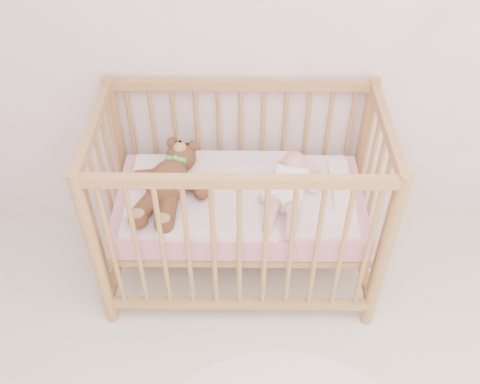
# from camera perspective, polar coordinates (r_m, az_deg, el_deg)

# --- Properties ---
(wall_back) EXTENTS (4.00, 0.02, 2.70)m
(wall_back) POSITION_cam_1_polar(r_m,az_deg,el_deg) (2.53, 5.99, 19.38)
(wall_back) COLOR white
(wall_back) RESTS_ON floor
(crib) EXTENTS (1.36, 0.76, 1.00)m
(crib) POSITION_cam_1_polar(r_m,az_deg,el_deg) (2.66, 0.01, -1.14)
(crib) COLOR #A47045
(crib) RESTS_ON floor
(mattress) EXTENTS (1.22, 0.62, 0.13)m
(mattress) POSITION_cam_1_polar(r_m,az_deg,el_deg) (2.68, 0.01, -1.37)
(mattress) COLOR #CD808C
(mattress) RESTS_ON crib
(blanket) EXTENTS (1.10, 0.58, 0.06)m
(blanket) POSITION_cam_1_polar(r_m,az_deg,el_deg) (2.62, 0.01, -0.20)
(blanket) COLOR pink
(blanket) RESTS_ON mattress
(baby) EXTENTS (0.40, 0.62, 0.14)m
(baby) POSITION_cam_1_polar(r_m,az_deg,el_deg) (2.57, 5.22, 0.67)
(baby) COLOR white
(baby) RESTS_ON blanket
(teddy_bear) EXTENTS (0.55, 0.68, 0.17)m
(teddy_bear) POSITION_cam_1_polar(r_m,az_deg,el_deg) (2.58, -7.72, 0.91)
(teddy_bear) COLOR brown
(teddy_bear) RESTS_ON blanket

